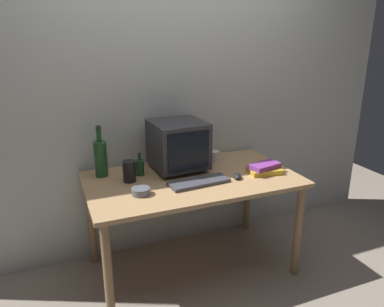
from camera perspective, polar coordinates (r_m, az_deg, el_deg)
ground_plane at (r=3.02m, az=0.00°, el=-17.08°), size 6.00×6.00×0.00m
back_wall at (r=2.96m, az=-3.58°, el=8.55°), size 4.00×0.08×2.50m
desk at (r=2.69m, az=0.00°, el=-5.42°), size 1.50×0.85×0.75m
crt_monitor at (r=2.75m, az=-2.16°, el=1.34°), size 0.40×0.40×0.37m
keyboard at (r=2.54m, az=1.11°, el=-4.43°), size 0.43×0.18×0.02m
computer_mouse at (r=2.65m, az=6.96°, el=-3.46°), size 0.09×0.12×0.04m
bottle_tall at (r=2.71m, az=-13.92°, el=-0.56°), size 0.09×0.09×0.38m
bottle_short at (r=2.70m, az=-8.05°, el=-2.04°), size 0.06×0.06×0.17m
book_stack at (r=2.78m, az=11.14°, el=-2.28°), size 0.25×0.19×0.07m
mug at (r=2.96m, az=3.51°, el=-0.44°), size 0.12×0.08×0.09m
cd_spindle at (r=2.40m, az=-7.91°, el=-5.79°), size 0.12×0.12×0.04m
metal_canister at (r=2.60m, az=-9.64°, el=-2.72°), size 0.09×0.09×0.15m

